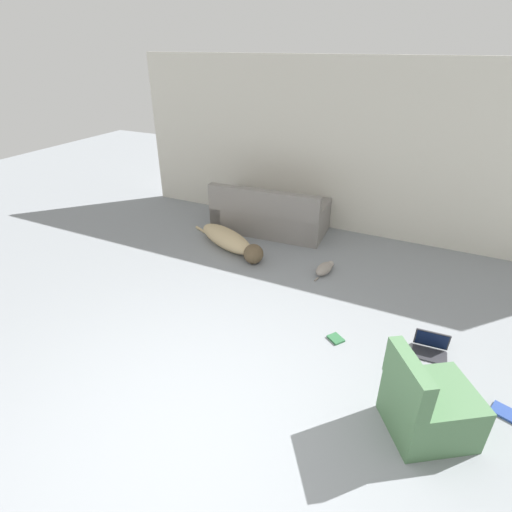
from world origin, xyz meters
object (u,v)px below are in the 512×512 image
Objects in this scene: laptop_open at (431,346)px; book_green at (336,339)px; book_blue at (506,413)px; couch at (270,216)px; dog at (230,241)px; cat at (325,268)px; side_chair at (428,406)px.

book_green is at bearing -168.44° from laptop_open.
book_green is at bearing 168.99° from book_blue.
book_blue is (3.53, -2.68, -0.26)m from couch.
cat is at bearing 22.74° from dog.
side_chair is (2.87, -3.17, 0.01)m from couch.
couch reaches higher than side_chair.
book_green is 0.24× the size of side_chair.
dog is at bearing 156.01° from laptop_open.
side_chair reaches higher than book_blue.
side_chair reaches higher than book_green.
laptop_open is (2.84, -2.10, -0.19)m from couch.
dog reaches higher than cat.
couch is 1.18× the size of dog.
book_blue is (2.21, -1.68, -0.06)m from cat.
side_chair is (0.99, -0.82, 0.26)m from book_green.
couch reaches higher than dog.
laptop_open is 1.70× the size of book_green.
dog is 4.17m from book_blue.
couch reaches higher than book_green.
dog is at bearing 20.48° from side_chair.
laptop_open is 1.32× the size of book_blue.
cat reaches higher than book_blue.
dog is at bearing 155.29° from book_blue.
cat is 0.62× the size of side_chair.
laptop_open is at bearing 139.46° from couch.
side_chair reaches higher than laptop_open.
dog reaches higher than book_green.
dog is 3.85m from side_chair.
book_green is 0.78× the size of book_blue.
cat is 2.55× the size of book_green.
side_chair is (1.55, -2.18, 0.21)m from cat.
laptop_open is (1.52, -1.10, 0.00)m from cat.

